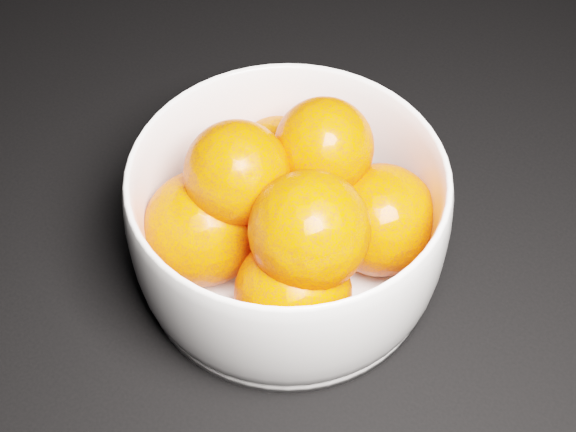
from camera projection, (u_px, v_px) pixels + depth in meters
The scene contains 2 objects.
bowl at pixel (288, 221), 0.48m from camera, with size 0.19×0.19×0.09m.
orange_pile at pixel (289, 214), 0.47m from camera, with size 0.16×0.15×0.11m.
Camera 1 is at (-0.10, -0.01, 0.42)m, focal length 50.00 mm.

